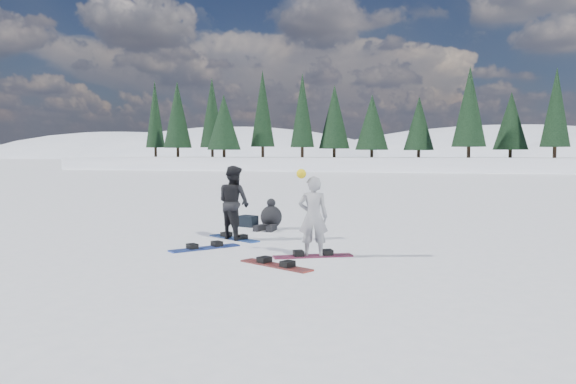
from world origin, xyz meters
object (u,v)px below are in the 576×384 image
object	(u,v)px
snowboarder_man	(234,202)
gear_bag	(248,221)
snowboarder_woman	(313,216)
snowboard_loose_b	(276,265)
seated_rider	(271,217)
snowboard_loose_a	(205,248)

from	to	relation	value
snowboarder_man	gear_bag	distance (m)	2.24
snowboarder_woman	gear_bag	world-z (taller)	snowboarder_woman
snowboarder_man	snowboard_loose_b	xyz separation A→B (m)	(1.83, -2.70, -0.82)
seated_rider	gear_bag	world-z (taller)	seated_rider
snowboarder_woman	snowboarder_man	size ratio (longest dim) A/B	0.99
snowboarder_man	snowboard_loose_a	size ratio (longest dim) A/B	1.11
gear_bag	snowboarder_woman	bearing A→B (deg)	-54.85
seated_rider	snowboard_loose_b	xyz separation A→B (m)	(1.54, -4.55, -0.29)
snowboarder_man	snowboard_loose_a	bearing A→B (deg)	116.34
gear_bag	snowboard_loose_a	world-z (taller)	gear_bag
snowboarder_woman	snowboard_loose_b	size ratio (longest dim) A/B	1.11
snowboarder_woman	gear_bag	xyz separation A→B (m)	(-2.65, 3.77, -0.62)
seated_rider	snowboard_loose_a	distance (m)	3.28
seated_rider	snowboarder_woman	bearing A→B (deg)	-54.53
snowboard_loose_b	gear_bag	bearing A→B (deg)	142.13
seated_rider	gear_bag	bearing A→B (deg)	166.74
seated_rider	gear_bag	size ratio (longest dim) A/B	2.13
snowboarder_woman	gear_bag	size ratio (longest dim) A/B	3.69
snowboarder_man	gear_bag	xyz separation A→B (m)	(-0.41, 2.10, -0.68)
snowboard_loose_b	snowboard_loose_a	world-z (taller)	same
snowboarder_woman	snowboarder_man	world-z (taller)	snowboarder_man
snowboard_loose_a	gear_bag	bearing A→B (deg)	43.69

